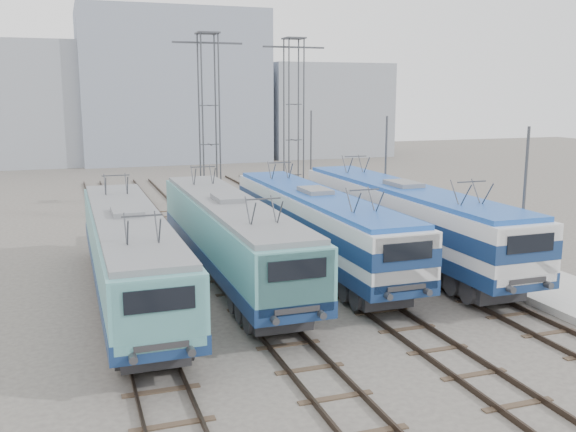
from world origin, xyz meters
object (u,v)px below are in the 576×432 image
(locomotive_far_left, at_px, (129,250))
(locomotive_center_left, at_px, (230,233))
(locomotive_center_right, at_px, (316,221))
(mast_front, at_px, (523,213))
(mast_mid, at_px, (385,177))
(locomotive_far_right, at_px, (404,215))
(mast_rear, at_px, (311,157))
(catenary_tower_west, at_px, (209,119))
(catenary_tower_east, at_px, (294,117))

(locomotive_far_left, bearing_deg, locomotive_center_left, 19.92)
(locomotive_far_left, distance_m, locomotive_center_right, 9.37)
(mast_front, height_order, mast_mid, same)
(locomotive_far_right, relative_size, mast_front, 2.66)
(locomotive_center_right, xyz_separation_m, mast_front, (6.35, -6.84, 1.23))
(mast_mid, bearing_deg, mast_front, -90.00)
(locomotive_far_left, bearing_deg, mast_rear, 52.18)
(locomotive_center_left, height_order, locomotive_center_right, locomotive_center_left)
(locomotive_center_right, distance_m, mast_rear, 18.34)
(catenary_tower_west, distance_m, catenary_tower_east, 6.80)
(locomotive_far_right, bearing_deg, catenary_tower_east, 90.92)
(locomotive_far_left, relative_size, catenary_tower_east, 1.47)
(catenary_tower_east, bearing_deg, mast_mid, -78.14)
(locomotive_far_left, relative_size, mast_front, 2.52)
(locomotive_center_right, relative_size, catenary_tower_east, 1.48)
(locomotive_center_right, bearing_deg, mast_rear, 69.69)
(locomotive_far_left, distance_m, catenary_tower_west, 17.72)
(mast_front, xyz_separation_m, mast_rear, (0.00, 24.00, 0.00))
(catenary_tower_west, bearing_deg, locomotive_center_right, -80.30)
(locomotive_center_right, xyz_separation_m, locomotive_far_right, (4.50, -0.44, 0.10))
(mast_rear, bearing_deg, mast_mid, -90.00)
(locomotive_center_left, bearing_deg, locomotive_center_right, 12.37)
(mast_front, height_order, mast_rear, same)
(catenary_tower_east, bearing_deg, locomotive_center_right, -105.66)
(locomotive_center_left, height_order, catenary_tower_west, catenary_tower_west)
(locomotive_far_right, bearing_deg, locomotive_center_right, 174.36)
(locomotive_center_left, xyz_separation_m, catenary_tower_west, (2.25, 14.14, 4.41))
(catenary_tower_west, distance_m, mast_mid, 12.16)
(mast_front, bearing_deg, catenary_tower_east, 95.45)
(catenary_tower_west, bearing_deg, catenary_tower_east, 17.10)
(locomotive_far_right, bearing_deg, locomotive_far_left, -170.86)
(locomotive_center_left, bearing_deg, locomotive_far_right, 3.45)
(catenary_tower_east, relative_size, mast_front, 1.71)
(mast_front, bearing_deg, locomotive_center_right, 132.86)
(locomotive_far_left, bearing_deg, mast_mid, 26.86)
(catenary_tower_west, xyz_separation_m, mast_front, (8.60, -20.00, -3.14))
(mast_front, bearing_deg, locomotive_center_left, 151.64)
(mast_rear, bearing_deg, mast_front, -90.00)
(catenary_tower_west, distance_m, mast_rear, 9.99)
(mast_mid, bearing_deg, locomotive_center_left, -150.48)
(locomotive_far_left, bearing_deg, mast_front, -15.39)
(catenary_tower_east, bearing_deg, catenary_tower_west, -162.90)
(locomotive_center_right, height_order, mast_rear, mast_rear)
(locomotive_center_left, height_order, mast_mid, mast_mid)
(locomotive_center_right, xyz_separation_m, catenary_tower_west, (-2.25, 13.16, 4.37))
(locomotive_far_right, relative_size, mast_rear, 2.66)
(catenary_tower_west, height_order, mast_front, catenary_tower_west)
(locomotive_center_right, distance_m, catenary_tower_west, 14.05)
(locomotive_far_left, height_order, catenary_tower_west, catenary_tower_west)
(mast_front, relative_size, mast_mid, 1.00)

